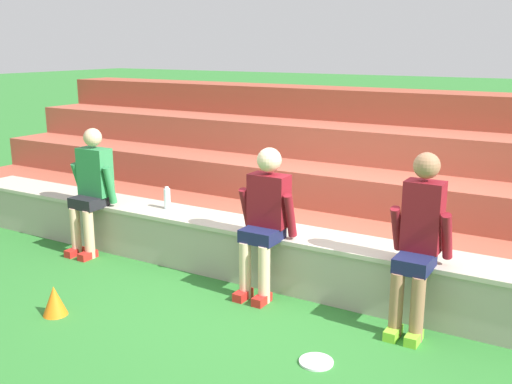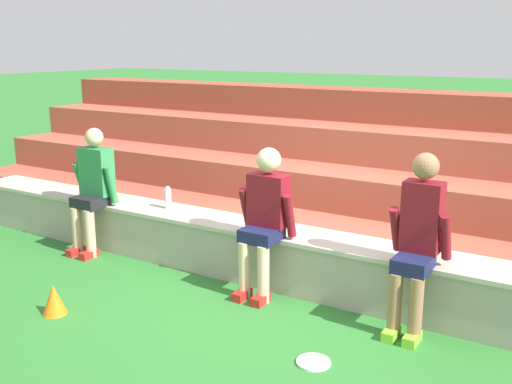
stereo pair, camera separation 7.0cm
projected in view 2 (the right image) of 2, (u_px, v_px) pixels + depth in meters
ground_plane at (284, 296)px, 5.58m from camera, size 80.00×80.00×0.00m
stone_seating_wall at (298, 259)px, 5.73m from camera, size 9.08×0.55×0.54m
brick_bleachers at (382, 179)px, 7.52m from camera, size 11.45×2.95×1.70m
person_far_left at (93, 186)px, 6.61m from camera, size 0.56×0.50×1.40m
person_left_of_center at (264, 216)px, 5.47m from camera, size 0.55×0.52×1.38m
person_center at (417, 239)px, 4.76m from camera, size 0.49×0.57×1.47m
water_bottle_mid_left at (168, 198)px, 6.50m from camera, size 0.07×0.07×0.25m
frisbee at (313, 362)px, 4.40m from camera, size 0.26×0.26×0.02m
sports_cone at (54, 300)px, 5.18m from camera, size 0.21×0.21×0.27m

